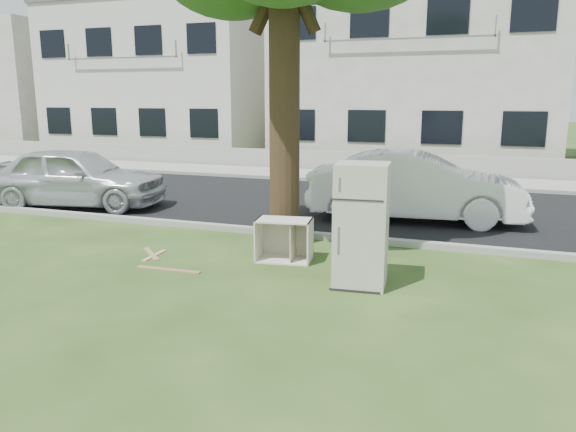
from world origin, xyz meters
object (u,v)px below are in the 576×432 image
(cabinet, at_px, (284,240))
(car_center, at_px, (416,186))
(car_left, at_px, (76,177))
(fridge, at_px, (361,225))

(cabinet, height_order, car_center, car_center)
(cabinet, relative_size, car_left, 0.21)
(fridge, bearing_deg, car_center, 82.36)
(fridge, bearing_deg, car_left, 150.96)
(cabinet, xyz_separation_m, car_left, (-6.46, 2.66, 0.39))
(car_center, distance_m, car_left, 8.20)
(fridge, height_order, car_left, fridge)
(fridge, xyz_separation_m, cabinet, (-1.47, 0.81, -0.54))
(fridge, relative_size, car_left, 0.41)
(cabinet, bearing_deg, fridge, -37.05)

